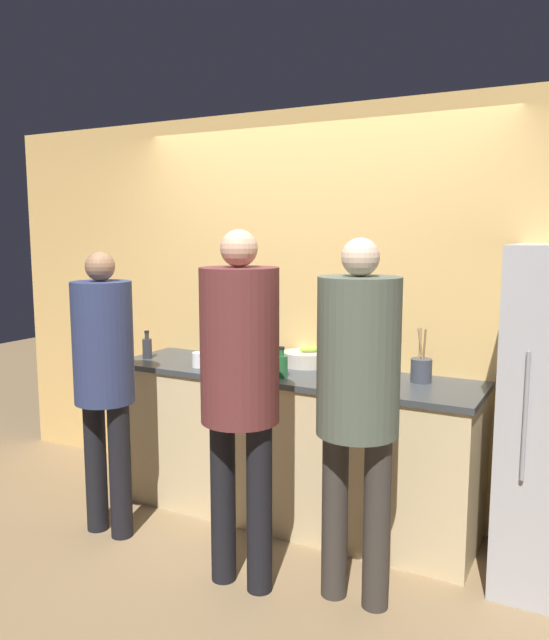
{
  "coord_description": "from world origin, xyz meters",
  "views": [
    {
      "loc": [
        1.69,
        -3.05,
        1.81
      ],
      "look_at": [
        0.0,
        0.15,
        1.3
      ],
      "focal_mm": 35.0,
      "sensor_mm": 36.0,
      "label": 1
    }
  ],
  "objects_px": {
    "bottle_green": "(281,365)",
    "cup_white": "(198,360)",
    "person_right": "(358,385)",
    "fruit_bowl": "(306,358)",
    "person_left": "(104,369)",
    "person_center": "(240,373)",
    "utensil_crock": "(421,369)",
    "bottle_dark": "(147,347)"
  },
  "relations": [
    {
      "from": "person_right",
      "to": "bottle_green",
      "type": "bearing_deg",
      "value": 142.31
    },
    {
      "from": "fruit_bowl",
      "to": "bottle_green",
      "type": "xyz_separation_m",
      "value": [
        0.01,
        -0.36,
        0.02
      ]
    },
    {
      "from": "bottle_dark",
      "to": "cup_white",
      "type": "height_order",
      "value": "bottle_dark"
    },
    {
      "from": "bottle_dark",
      "to": "utensil_crock",
      "type": "bearing_deg",
      "value": 6.08
    },
    {
      "from": "fruit_bowl",
      "to": "utensil_crock",
      "type": "distance_m",
      "value": 0.79
    },
    {
      "from": "utensil_crock",
      "to": "cup_white",
      "type": "xyz_separation_m",
      "value": [
        -1.37,
        -0.27,
        -0.03
      ]
    },
    {
      "from": "fruit_bowl",
      "to": "bottle_dark",
      "type": "bearing_deg",
      "value": -164.76
    },
    {
      "from": "cup_white",
      "to": "bottle_dark",
      "type": "bearing_deg",
      "value": 171.16
    },
    {
      "from": "person_center",
      "to": "cup_white",
      "type": "relative_size",
      "value": 18.87
    },
    {
      "from": "person_center",
      "to": "fruit_bowl",
      "type": "xyz_separation_m",
      "value": [
        -0.12,
        1.02,
        -0.12
      ]
    },
    {
      "from": "person_left",
      "to": "bottle_dark",
      "type": "xyz_separation_m",
      "value": [
        -0.18,
        0.62,
        0.01
      ]
    },
    {
      "from": "bottle_dark",
      "to": "person_left",
      "type": "bearing_deg",
      "value": -73.36
    },
    {
      "from": "person_left",
      "to": "person_center",
      "type": "relative_size",
      "value": 0.93
    },
    {
      "from": "utensil_crock",
      "to": "person_left",
      "type": "bearing_deg",
      "value": -153.89
    },
    {
      "from": "fruit_bowl",
      "to": "cup_white",
      "type": "bearing_deg",
      "value": -148.2
    },
    {
      "from": "bottle_green",
      "to": "person_center",
      "type": "bearing_deg",
      "value": -80.63
    },
    {
      "from": "person_left",
      "to": "fruit_bowl",
      "type": "relative_size",
      "value": 5.8
    },
    {
      "from": "person_right",
      "to": "utensil_crock",
      "type": "relative_size",
      "value": 5.67
    },
    {
      "from": "person_left",
      "to": "person_center",
      "type": "height_order",
      "value": "person_center"
    },
    {
      "from": "fruit_bowl",
      "to": "person_right",
      "type": "bearing_deg",
      "value": -52.25
    },
    {
      "from": "bottle_green",
      "to": "cup_white",
      "type": "xyz_separation_m",
      "value": [
        -0.6,
        -0.0,
        -0.02
      ]
    },
    {
      "from": "person_left",
      "to": "cup_white",
      "type": "bearing_deg",
      "value": 61.63
    },
    {
      "from": "person_center",
      "to": "person_right",
      "type": "relative_size",
      "value": 1.02
    },
    {
      "from": "utensil_crock",
      "to": "person_center",
      "type": "bearing_deg",
      "value": -125.59
    },
    {
      "from": "fruit_bowl",
      "to": "bottle_green",
      "type": "height_order",
      "value": "bottle_green"
    },
    {
      "from": "bottle_green",
      "to": "cup_white",
      "type": "bearing_deg",
      "value": -179.6
    },
    {
      "from": "person_right",
      "to": "cup_white",
      "type": "xyz_separation_m",
      "value": [
        -1.27,
        0.52,
        -0.1
      ]
    },
    {
      "from": "person_center",
      "to": "utensil_crock",
      "type": "bearing_deg",
      "value": 54.41
    },
    {
      "from": "fruit_bowl",
      "to": "bottle_green",
      "type": "relative_size",
      "value": 1.59
    },
    {
      "from": "cup_white",
      "to": "person_right",
      "type": "bearing_deg",
      "value": -22.16
    },
    {
      "from": "person_center",
      "to": "bottle_green",
      "type": "bearing_deg",
      "value": 99.37
    },
    {
      "from": "person_right",
      "to": "fruit_bowl",
      "type": "height_order",
      "value": "person_right"
    },
    {
      "from": "fruit_bowl",
      "to": "bottle_dark",
      "type": "xyz_separation_m",
      "value": [
        -1.07,
        -0.29,
        0.03
      ]
    },
    {
      "from": "bottle_green",
      "to": "cup_white",
      "type": "relative_size",
      "value": 1.91
    },
    {
      "from": "person_left",
      "to": "person_center",
      "type": "bearing_deg",
      "value": -6.42
    },
    {
      "from": "person_center",
      "to": "bottle_dark",
      "type": "relative_size",
      "value": 9.48
    },
    {
      "from": "person_right",
      "to": "fruit_bowl",
      "type": "relative_size",
      "value": 6.09
    },
    {
      "from": "person_right",
      "to": "fruit_bowl",
      "type": "bearing_deg",
      "value": 127.75
    },
    {
      "from": "utensil_crock",
      "to": "bottle_green",
      "type": "distance_m",
      "value": 0.82
    },
    {
      "from": "bottle_dark",
      "to": "fruit_bowl",
      "type": "bearing_deg",
      "value": 15.24
    },
    {
      "from": "fruit_bowl",
      "to": "bottle_green",
      "type": "bearing_deg",
      "value": -88.76
    },
    {
      "from": "person_left",
      "to": "person_center",
      "type": "distance_m",
      "value": 1.01
    }
  ]
}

